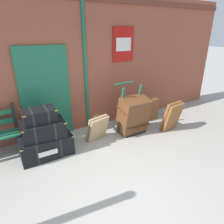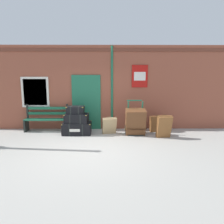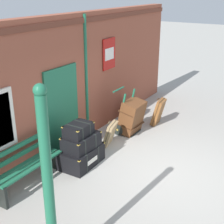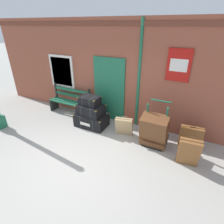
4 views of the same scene
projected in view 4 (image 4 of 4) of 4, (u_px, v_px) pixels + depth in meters
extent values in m
plane|color=#A3A099|center=(74.00, 164.00, 4.27)|extent=(60.00, 60.00, 0.00)
cube|color=brown|center=(120.00, 73.00, 5.63)|extent=(10.40, 0.30, 3.20)
cube|color=brown|center=(119.00, 23.00, 4.86)|extent=(10.40, 0.03, 0.12)
cube|color=#1E6647|center=(109.00, 90.00, 5.86)|extent=(1.10, 0.05, 2.10)
cube|color=#123D2A|center=(109.00, 90.00, 5.85)|extent=(0.06, 0.02, 2.10)
cube|color=silver|center=(62.00, 71.00, 6.48)|extent=(1.04, 0.06, 1.16)
cube|color=silver|center=(62.00, 72.00, 6.47)|extent=(0.88, 0.02, 1.00)
cylinder|color=#1E6647|center=(139.00, 77.00, 5.23)|extent=(0.09, 0.09, 3.14)
cube|color=#B7140F|center=(179.00, 65.00, 4.58)|extent=(0.60, 0.02, 0.84)
cube|color=white|center=(179.00, 65.00, 4.57)|extent=(0.44, 0.01, 0.32)
cube|color=#1E6647|center=(0.00, 122.00, 5.69)|extent=(0.28, 0.28, 0.40)
cube|color=#1E6647|center=(67.00, 104.00, 6.37)|extent=(1.60, 0.09, 0.04)
cube|color=#1E6647|center=(69.00, 102.00, 6.48)|extent=(1.60, 0.09, 0.04)
cube|color=#1E6647|center=(72.00, 101.00, 6.59)|extent=(1.60, 0.09, 0.04)
cube|color=#1E6647|center=(72.00, 95.00, 6.55)|extent=(1.60, 0.05, 0.10)
cube|color=#1E6647|center=(72.00, 90.00, 6.46)|extent=(1.60, 0.05, 0.10)
cube|color=black|center=(54.00, 104.00, 6.89)|extent=(0.06, 0.40, 0.45)
cube|color=black|center=(56.00, 90.00, 6.83)|extent=(0.06, 0.06, 0.56)
cube|color=black|center=(87.00, 112.00, 6.27)|extent=(0.06, 0.40, 0.45)
cube|color=black|center=(89.00, 97.00, 6.20)|extent=(0.06, 0.06, 0.56)
cube|color=black|center=(92.00, 120.00, 5.78)|extent=(1.01, 0.66, 0.42)
cube|color=black|center=(86.00, 118.00, 5.87)|extent=(0.05, 0.65, 0.43)
cube|color=black|center=(98.00, 121.00, 5.70)|extent=(0.05, 0.65, 0.43)
cube|color=#B79338|center=(73.00, 115.00, 5.64)|extent=(0.05, 0.05, 0.02)
cube|color=#B79338|center=(100.00, 122.00, 5.27)|extent=(0.05, 0.05, 0.02)
cube|color=#B79338|center=(84.00, 108.00, 6.13)|extent=(0.05, 0.05, 0.02)
cube|color=#B79338|center=(109.00, 114.00, 5.75)|extent=(0.05, 0.05, 0.02)
cube|color=silver|center=(85.00, 124.00, 5.53)|extent=(0.36, 0.01, 0.10)
cube|color=black|center=(91.00, 110.00, 5.61)|extent=(0.83, 0.58, 0.32)
cube|color=black|center=(86.00, 108.00, 5.69)|extent=(0.06, 0.55, 0.33)
cube|color=black|center=(95.00, 111.00, 5.53)|extent=(0.06, 0.55, 0.33)
cube|color=#B79338|center=(76.00, 106.00, 5.52)|extent=(0.05, 0.05, 0.02)
cube|color=#B79338|center=(96.00, 111.00, 5.18)|extent=(0.05, 0.05, 0.02)
cube|color=#B79338|center=(86.00, 100.00, 5.91)|extent=(0.05, 0.05, 0.02)
cube|color=#B79338|center=(105.00, 105.00, 5.56)|extent=(0.05, 0.05, 0.02)
cube|color=black|center=(90.00, 101.00, 5.52)|extent=(0.60, 0.44, 0.26)
cube|color=black|center=(86.00, 100.00, 5.58)|extent=(0.04, 0.45, 0.27)
cube|color=black|center=(93.00, 101.00, 5.47)|extent=(0.04, 0.45, 0.27)
cube|color=#B79338|center=(78.00, 98.00, 5.42)|extent=(0.05, 0.05, 0.02)
cube|color=#B79338|center=(94.00, 101.00, 5.19)|extent=(0.05, 0.05, 0.02)
cube|color=#B79338|center=(86.00, 94.00, 5.74)|extent=(0.05, 0.05, 0.02)
cube|color=#B79338|center=(101.00, 97.00, 5.51)|extent=(0.05, 0.05, 0.02)
cube|color=black|center=(152.00, 146.00, 4.88)|extent=(0.56, 0.28, 0.03)
cube|color=#1E6647|center=(147.00, 122.00, 4.88)|extent=(0.04, 0.28, 1.18)
cube|color=#1E6647|center=(166.00, 126.00, 4.68)|extent=(0.04, 0.28, 1.18)
cylinder|color=#1E6647|center=(161.00, 101.00, 4.71)|extent=(0.54, 0.04, 0.04)
cylinder|color=black|center=(144.00, 133.00, 5.15)|extent=(0.04, 0.32, 0.32)
cylinder|color=#B79338|center=(144.00, 133.00, 5.15)|extent=(0.07, 0.06, 0.06)
cylinder|color=black|center=(167.00, 139.00, 4.89)|extent=(0.04, 0.32, 0.32)
cylinder|color=#B79338|center=(167.00, 139.00, 4.89)|extent=(0.07, 0.06, 0.06)
cube|color=brown|center=(154.00, 131.00, 4.69)|extent=(0.68, 0.61, 0.95)
cube|color=#432715|center=(153.00, 137.00, 4.78)|extent=(0.70, 0.46, 0.11)
cube|color=#432715|center=(155.00, 125.00, 4.60)|extent=(0.70, 0.46, 0.11)
cube|color=tan|center=(124.00, 126.00, 5.24)|extent=(0.55, 0.40, 0.61)
cylinder|color=brown|center=(125.00, 117.00, 5.12)|extent=(0.16, 0.06, 0.03)
cube|color=brown|center=(124.00, 126.00, 5.24)|extent=(0.54, 0.30, 0.58)
cube|color=brown|center=(191.00, 137.00, 4.76)|extent=(0.60, 0.26, 0.59)
cylinder|color=#4F3018|center=(193.00, 127.00, 4.62)|extent=(0.16, 0.05, 0.03)
cube|color=#482C16|center=(191.00, 137.00, 4.76)|extent=(0.59, 0.10, 0.60)
cube|color=brown|center=(189.00, 152.00, 4.05)|extent=(0.50, 0.38, 0.77)
cylinder|color=#4F3018|center=(192.00, 138.00, 3.90)|extent=(0.16, 0.04, 0.03)
cube|color=#482C16|center=(189.00, 152.00, 4.05)|extent=(0.50, 0.26, 0.75)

